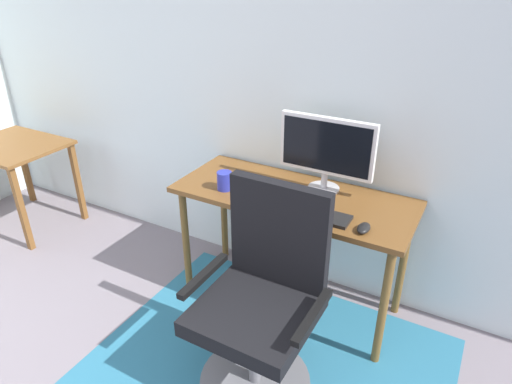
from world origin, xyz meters
TOP-DOWN VIEW (x-y plane):
  - wall_back at (0.00, 2.20)m, footprint 6.00×0.10m
  - area_rug at (0.43, 1.28)m, footprint 1.79×1.48m
  - desk at (0.30, 1.85)m, footprint 1.35×0.56m
  - monitor at (0.42, 1.99)m, footprint 0.54×0.18m
  - keyboard at (0.46, 1.69)m, footprint 0.43×0.13m
  - computer_mouse at (0.76, 1.66)m, footprint 0.06×0.10m
  - coffee_cup at (-0.07, 1.72)m, footprint 0.08×0.08m
  - cell_phone at (0.10, 1.74)m, footprint 0.10×0.15m
  - office_chair at (0.43, 1.24)m, footprint 0.60×0.55m
  - side_table at (-1.96, 1.69)m, footprint 0.74×0.59m

SIDE VIEW (x-z plane):
  - area_rug at x=0.43m, z-range 0.00..0.01m
  - office_chair at x=0.43m, z-range -0.09..0.96m
  - side_table at x=-1.96m, z-range 0.23..0.92m
  - desk at x=0.30m, z-range 0.29..1.04m
  - cell_phone at x=0.10m, z-range 0.75..0.76m
  - keyboard at x=0.46m, z-range 0.75..0.77m
  - computer_mouse at x=0.76m, z-range 0.75..0.79m
  - coffee_cup at x=-0.07m, z-range 0.75..0.86m
  - monitor at x=0.42m, z-range 0.79..1.21m
  - wall_back at x=0.00m, z-range 0.00..2.60m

